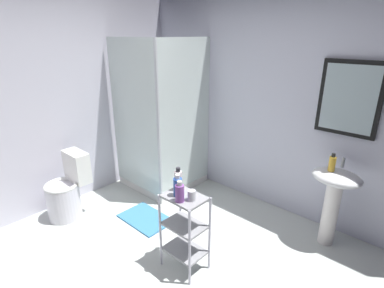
{
  "coord_description": "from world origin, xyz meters",
  "views": [
    {
      "loc": [
        1.65,
        -1.3,
        2.03
      ],
      "look_at": [
        -0.2,
        0.72,
        1.02
      ],
      "focal_mm": 27.84,
      "sensor_mm": 36.0,
      "label": 1
    }
  ],
  "objects_px": {
    "storage_cart": "(185,226)",
    "conditioner_bottle_purple": "(180,193)",
    "toilet": "(67,191)",
    "bath_mat": "(146,218)",
    "hand_soap_bottle": "(332,163)",
    "lotion_bottle_white": "(178,180)",
    "shower_stall": "(162,155)",
    "shampoo_bottle_blue": "(178,186)",
    "pedestal_sink": "(334,193)",
    "rinse_cup": "(192,195)"
  },
  "relations": [
    {
      "from": "bath_mat",
      "to": "lotion_bottle_white",
      "type": "bearing_deg",
      "value": -13.73
    },
    {
      "from": "hand_soap_bottle",
      "to": "toilet",
      "type": "bearing_deg",
      "value": -147.43
    },
    {
      "from": "toilet",
      "to": "conditioner_bottle_purple",
      "type": "bearing_deg",
      "value": 8.35
    },
    {
      "from": "shampoo_bottle_blue",
      "to": "lotion_bottle_white",
      "type": "xyz_separation_m",
      "value": [
        -0.07,
        0.08,
        0.01
      ]
    },
    {
      "from": "rinse_cup",
      "to": "pedestal_sink",
      "type": "bearing_deg",
      "value": 58.79
    },
    {
      "from": "hand_soap_bottle",
      "to": "shampoo_bottle_blue",
      "type": "xyz_separation_m",
      "value": [
        -0.83,
        -1.23,
        -0.06
      ]
    },
    {
      "from": "shower_stall",
      "to": "toilet",
      "type": "height_order",
      "value": "shower_stall"
    },
    {
      "from": "lotion_bottle_white",
      "to": "shower_stall",
      "type": "bearing_deg",
      "value": 143.69
    },
    {
      "from": "shower_stall",
      "to": "conditioner_bottle_purple",
      "type": "relative_size",
      "value": 10.86
    },
    {
      "from": "shower_stall",
      "to": "bath_mat",
      "type": "xyz_separation_m",
      "value": [
        0.46,
        -0.7,
        -0.45
      ]
    },
    {
      "from": "toilet",
      "to": "bath_mat",
      "type": "distance_m",
      "value": 0.97
    },
    {
      "from": "lotion_bottle_white",
      "to": "bath_mat",
      "type": "xyz_separation_m",
      "value": [
        -0.74,
        0.18,
        -0.82
      ]
    },
    {
      "from": "rinse_cup",
      "to": "storage_cart",
      "type": "bearing_deg",
      "value": 177.0
    },
    {
      "from": "conditioner_bottle_purple",
      "to": "shower_stall",
      "type": "bearing_deg",
      "value": 143.08
    },
    {
      "from": "storage_cart",
      "to": "rinse_cup",
      "type": "distance_m",
      "value": 0.36
    },
    {
      "from": "storage_cart",
      "to": "lotion_bottle_white",
      "type": "bearing_deg",
      "value": 158.17
    },
    {
      "from": "shampoo_bottle_blue",
      "to": "rinse_cup",
      "type": "bearing_deg",
      "value": 9.98
    },
    {
      "from": "storage_cart",
      "to": "lotion_bottle_white",
      "type": "height_order",
      "value": "lotion_bottle_white"
    },
    {
      "from": "hand_soap_bottle",
      "to": "conditioner_bottle_purple",
      "type": "bearing_deg",
      "value": -120.61
    },
    {
      "from": "conditioner_bottle_purple",
      "to": "rinse_cup",
      "type": "distance_m",
      "value": 0.1
    },
    {
      "from": "shower_stall",
      "to": "storage_cart",
      "type": "height_order",
      "value": "shower_stall"
    },
    {
      "from": "toilet",
      "to": "rinse_cup",
      "type": "relative_size",
      "value": 8.41
    },
    {
      "from": "pedestal_sink",
      "to": "bath_mat",
      "type": "relative_size",
      "value": 1.35
    },
    {
      "from": "toilet",
      "to": "hand_soap_bottle",
      "type": "xyz_separation_m",
      "value": [
        2.37,
        1.52,
        0.57
      ]
    },
    {
      "from": "shampoo_bottle_blue",
      "to": "bath_mat",
      "type": "xyz_separation_m",
      "value": [
        -0.81,
        0.26,
        -0.82
      ]
    },
    {
      "from": "toilet",
      "to": "shampoo_bottle_blue",
      "type": "distance_m",
      "value": 1.65
    },
    {
      "from": "shower_stall",
      "to": "shampoo_bottle_blue",
      "type": "xyz_separation_m",
      "value": [
        1.26,
        -0.95,
        0.36
      ]
    },
    {
      "from": "pedestal_sink",
      "to": "conditioner_bottle_purple",
      "type": "height_order",
      "value": "conditioner_bottle_purple"
    },
    {
      "from": "shower_stall",
      "to": "rinse_cup",
      "type": "distance_m",
      "value": 1.71
    },
    {
      "from": "conditioner_bottle_purple",
      "to": "storage_cart",
      "type": "bearing_deg",
      "value": 108.28
    },
    {
      "from": "shower_stall",
      "to": "pedestal_sink",
      "type": "relative_size",
      "value": 2.47
    },
    {
      "from": "hand_soap_bottle",
      "to": "conditioner_bottle_purple",
      "type": "xyz_separation_m",
      "value": [
        -0.76,
        -1.28,
        -0.07
      ]
    },
    {
      "from": "toilet",
      "to": "storage_cart",
      "type": "distance_m",
      "value": 1.63
    },
    {
      "from": "shampoo_bottle_blue",
      "to": "hand_soap_bottle",
      "type": "bearing_deg",
      "value": 55.8
    },
    {
      "from": "shower_stall",
      "to": "rinse_cup",
      "type": "height_order",
      "value": "shower_stall"
    },
    {
      "from": "hand_soap_bottle",
      "to": "lotion_bottle_white",
      "type": "distance_m",
      "value": 1.46
    },
    {
      "from": "storage_cart",
      "to": "conditioner_bottle_purple",
      "type": "height_order",
      "value": "conditioner_bottle_purple"
    },
    {
      "from": "storage_cart",
      "to": "shampoo_bottle_blue",
      "type": "relative_size",
      "value": 3.75
    },
    {
      "from": "shower_stall",
      "to": "pedestal_sink",
      "type": "bearing_deg",
      "value": 8.21
    },
    {
      "from": "shower_stall",
      "to": "shampoo_bottle_blue",
      "type": "bearing_deg",
      "value": -37.02
    },
    {
      "from": "conditioner_bottle_purple",
      "to": "hand_soap_bottle",
      "type": "bearing_deg",
      "value": 59.39
    },
    {
      "from": "hand_soap_bottle",
      "to": "lotion_bottle_white",
      "type": "xyz_separation_m",
      "value": [
        -0.9,
        -1.15,
        -0.05
      ]
    },
    {
      "from": "toilet",
      "to": "bath_mat",
      "type": "bearing_deg",
      "value": 36.68
    },
    {
      "from": "hand_soap_bottle",
      "to": "lotion_bottle_white",
      "type": "relative_size",
      "value": 0.83
    },
    {
      "from": "conditioner_bottle_purple",
      "to": "bath_mat",
      "type": "xyz_separation_m",
      "value": [
        -0.88,
        0.31,
        -0.81
      ]
    },
    {
      "from": "shower_stall",
      "to": "hand_soap_bottle",
      "type": "bearing_deg",
      "value": 7.44
    },
    {
      "from": "toilet",
      "to": "conditioner_bottle_purple",
      "type": "relative_size",
      "value": 4.13
    },
    {
      "from": "lotion_bottle_white",
      "to": "bath_mat",
      "type": "height_order",
      "value": "lotion_bottle_white"
    },
    {
      "from": "toilet",
      "to": "lotion_bottle_white",
      "type": "bearing_deg",
      "value": 14.04
    },
    {
      "from": "lotion_bottle_white",
      "to": "rinse_cup",
      "type": "bearing_deg",
      "value": -14.23
    }
  ]
}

